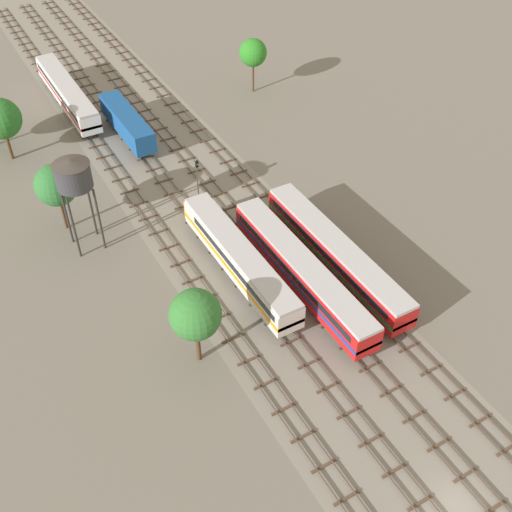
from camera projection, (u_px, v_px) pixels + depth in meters
name	position (u px, v px, depth m)	size (l,w,h in m)	color
ground_plane	(160.00, 152.00, 82.19)	(480.00, 480.00, 0.00)	slate
ballast_bed	(160.00, 152.00, 82.19)	(17.53, 176.00, 0.01)	gray
track_far_left	(109.00, 162.00, 80.25)	(2.40, 126.00, 0.29)	#47382D
track_left	(141.00, 152.00, 81.92)	(2.40, 126.00, 0.29)	#47382D
track_centre_left	(173.00, 144.00, 83.58)	(2.40, 126.00, 0.29)	#47382D
track_centre	(203.00, 135.00, 85.25)	(2.40, 126.00, 0.29)	#47382D
passenger_coach_centre_left_nearest	(302.00, 270.00, 61.10)	(2.96, 22.00, 3.80)	red
passenger_coach_centre_near	(336.00, 252.00, 63.14)	(2.96, 22.00, 3.80)	red
diesel_railcar_left_mid	(239.00, 258.00, 62.46)	(2.96, 20.50, 3.80)	beige
freight_boxcar_left_midfar	(127.00, 122.00, 83.24)	(2.87, 14.00, 3.60)	#194C8C
passenger_coach_far_left_far	(67.00, 92.00, 89.48)	(2.96, 22.00, 3.80)	white
water_tower	(73.00, 175.00, 61.98)	(3.85, 3.85, 10.95)	#2D2826
signal_post_nearest	(197.00, 175.00, 72.09)	(0.28, 0.47, 5.51)	gray
lineside_tree_0	(1.00, 119.00, 77.23)	(5.15, 5.15, 8.39)	#4C331E
lineside_tree_2	(56.00, 185.00, 66.41)	(4.65, 4.65, 8.18)	#4C331E
lineside_tree_3	(195.00, 315.00, 52.29)	(4.58, 4.58, 8.11)	#4C331E
lineside_tree_4	(253.00, 53.00, 91.28)	(4.12, 4.12, 8.21)	#4C331E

